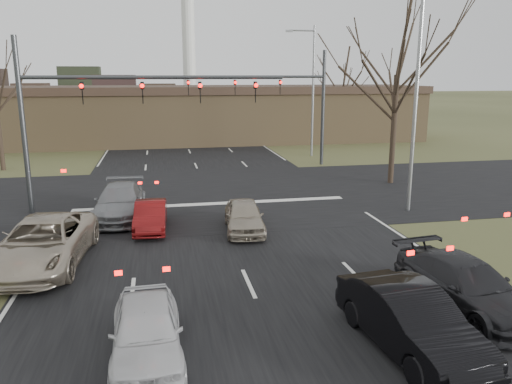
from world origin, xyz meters
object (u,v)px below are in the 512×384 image
Objects in this scene: mast_arm_near at (97,103)px; streetlight_right_near at (413,91)px; car_charcoal_sedan at (465,285)px; car_grey_ahead at (120,202)px; car_silver_suv at (43,243)px; streetlight_right_far at (311,85)px; car_red_ahead at (151,216)px; car_white_sedan at (146,331)px; car_silver_ahead at (244,216)px; mast_arm_far at (285,94)px; car_black_hatch at (410,320)px; building at (205,113)px.

mast_arm_near is 1.21× the size of streetlight_right_near.
car_grey_ahead is at bearing 124.42° from car_charcoal_sedan.
car_grey_ahead is at bearing 73.96° from car_silver_suv.
car_red_ahead is at bearing -124.83° from streetlight_right_far.
car_grey_ahead is at bearing 95.07° from car_white_sedan.
streetlight_right_far is 21.12m from car_silver_ahead.
mast_arm_near is 8.39m from car_silver_suv.
streetlight_right_near is 1.00× the size of streetlight_right_far.
mast_arm_far reaches higher than car_silver_ahead.
car_black_hatch is (-5.82, -11.44, -4.84)m from streetlight_right_near.
mast_arm_near is 3.37× the size of car_red_ahead.
car_silver_ahead is at bearing -114.58° from streetlight_right_far.
mast_arm_near is 4.70m from car_grey_ahead.
building is at bearing 82.33° from car_red_ahead.
car_silver_suv is (-15.32, -4.11, -4.78)m from streetlight_right_near.
streetlight_right_far is at bearing -56.35° from building.
building is 9.31× the size of car_black_hatch.
car_silver_ahead is (3.78, -0.96, 0.06)m from car_red_ahead.
mast_arm_far reaches higher than building.
streetlight_right_far is at bearing 74.83° from car_charcoal_sedan.
car_grey_ahead is (-9.89, 11.16, 0.05)m from car_charcoal_sedan.
car_charcoal_sedan reaches higher than car_white_sedan.
car_red_ahead is (-11.82, -0.71, -4.99)m from streetlight_right_near.
car_red_ahead is at bearing 113.01° from car_black_hatch.
mast_arm_near reaches higher than car_red_ahead.
streetlight_right_far reaches higher than car_silver_suv.
mast_arm_far is 2.17× the size of car_grey_ahead.
mast_arm_near reaches higher than car_grey_ahead.
car_charcoal_sedan is at bearing 4.06° from car_white_sedan.
mast_arm_near is 2.54× the size of car_charcoal_sedan.
mast_arm_far is at bearing 81.24° from car_charcoal_sedan.
car_silver_ahead is at bearing -27.82° from car_grey_ahead.
car_silver_ahead is (5.14, -3.06, -0.09)m from car_grey_ahead.
streetlight_right_near is at bearing 16.98° from car_silver_ahead.
streetlight_right_far reaches higher than car_white_sedan.
car_black_hatch is 0.89× the size of car_grey_ahead.
building reaches higher than car_charcoal_sedan.
car_charcoal_sedan is at bearing -44.55° from car_red_ahead.
streetlight_right_far is at bearing 88.32° from streetlight_right_near.
car_red_ahead is at bearing -176.56° from streetlight_right_near.
streetlight_right_near is 2.20× the size of car_black_hatch.
car_black_hatch is 3.02m from car_charcoal_sedan.
car_white_sedan is (-5.00, -38.59, -1.99)m from building.
car_silver_suv is at bearing -108.35° from car_grey_ahead.
mast_arm_near is at bearing 122.98° from car_charcoal_sedan.
mast_arm_near is at bearing 123.21° from car_red_ahead.
streetlight_right_far is 1.95× the size of car_grey_ahead.
car_black_hatch is (-3.18, -24.44, -4.27)m from mast_arm_far.
mast_arm_far is 2.82× the size of car_white_sedan.
car_silver_ahead is (-2.22, 9.77, -0.10)m from car_black_hatch.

